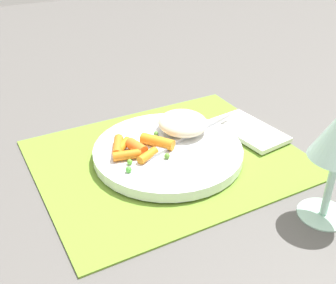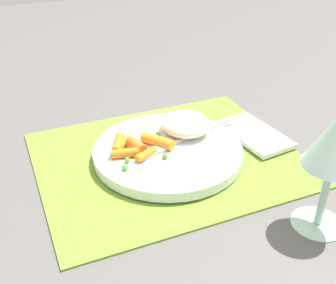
% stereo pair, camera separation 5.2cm
% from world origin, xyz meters
% --- Properties ---
extents(ground_plane, '(2.40, 2.40, 0.00)m').
position_xyz_m(ground_plane, '(0.00, 0.00, 0.00)').
color(ground_plane, '#565451').
extents(placemat, '(0.41, 0.33, 0.01)m').
position_xyz_m(placemat, '(0.00, 0.00, 0.00)').
color(placemat, olive).
rests_on(placemat, ground_plane).
extents(plate, '(0.24, 0.24, 0.02)m').
position_xyz_m(plate, '(0.00, 0.00, 0.01)').
color(plate, white).
rests_on(plate, placemat).
extents(rice_mound, '(0.08, 0.09, 0.03)m').
position_xyz_m(rice_mound, '(-0.05, -0.03, 0.04)').
color(rice_mound, beige).
rests_on(rice_mound, plate).
extents(carrot_portion, '(0.10, 0.08, 0.02)m').
position_xyz_m(carrot_portion, '(0.05, -0.01, 0.03)').
color(carrot_portion, orange).
rests_on(carrot_portion, plate).
extents(pea_scatter, '(0.09, 0.09, 0.01)m').
position_xyz_m(pea_scatter, '(0.03, -0.00, 0.03)').
color(pea_scatter, green).
rests_on(pea_scatter, plate).
extents(fork, '(0.20, 0.07, 0.01)m').
position_xyz_m(fork, '(-0.03, -0.01, 0.03)').
color(fork, '#BBBBBB').
rests_on(fork, plate).
extents(wine_glass, '(0.07, 0.07, 0.16)m').
position_xyz_m(wine_glass, '(-0.12, 0.22, 0.12)').
color(wine_glass, '#B2E0CC').
rests_on(wine_glass, ground_plane).
extents(napkin, '(0.09, 0.14, 0.01)m').
position_xyz_m(napkin, '(-0.16, 0.00, 0.01)').
color(napkin, white).
rests_on(napkin, placemat).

